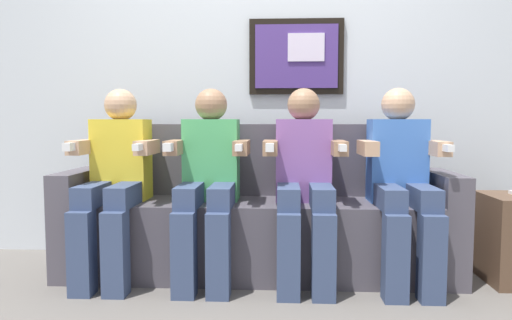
{
  "coord_description": "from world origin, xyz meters",
  "views": [
    {
      "loc": [
        0.14,
        -2.54,
        0.92
      ],
      "look_at": [
        0.0,
        0.15,
        0.7
      ],
      "focal_mm": 33.6,
      "sensor_mm": 36.0,
      "label": 1
    }
  ],
  "objects": [
    {
      "name": "person_left_center",
      "position": [
        -0.27,
        0.16,
        0.61
      ],
      "size": [
        0.46,
        0.56,
        1.11
      ],
      "color": "#4CB266",
      "rests_on": "ground_plane"
    },
    {
      "name": "ground_plane",
      "position": [
        0.0,
        0.0,
        0.0
      ],
      "size": [
        6.14,
        6.14,
        0.0
      ],
      "primitive_type": "plane",
      "color": "#66605B"
    },
    {
      "name": "back_wall_assembly",
      "position": [
        0.01,
        0.76,
        1.3
      ],
      "size": [
        4.72,
        0.1,
        2.6
      ],
      "color": "silver",
      "rests_on": "ground_plane"
    },
    {
      "name": "person_rightmost",
      "position": [
        0.82,
        0.16,
        0.61
      ],
      "size": [
        0.46,
        0.56,
        1.11
      ],
      "color": "#3F72CC",
      "rests_on": "ground_plane"
    },
    {
      "name": "person_right_center",
      "position": [
        0.27,
        0.16,
        0.61
      ],
      "size": [
        0.46,
        0.56,
        1.11
      ],
      "color": "#8C59A5",
      "rests_on": "ground_plane"
    },
    {
      "name": "person_leftmost",
      "position": [
        -0.82,
        0.16,
        0.61
      ],
      "size": [
        0.46,
        0.56,
        1.11
      ],
      "color": "yellow",
      "rests_on": "ground_plane"
    },
    {
      "name": "couch",
      "position": [
        0.0,
        0.33,
        0.31
      ],
      "size": [
        2.32,
        0.58,
        0.9
      ],
      "color": "#514C56",
      "rests_on": "ground_plane"
    }
  ]
}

